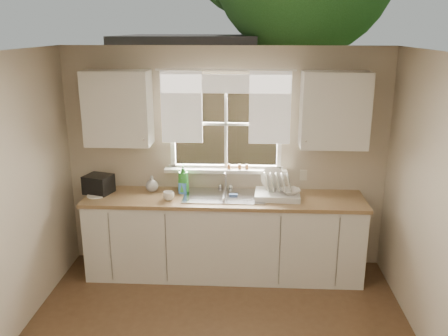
# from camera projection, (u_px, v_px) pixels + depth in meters

# --- Properties ---
(room_walls) EXTENTS (3.62, 4.02, 2.50)m
(room_walls) POSITION_uv_depth(u_px,v_px,m) (211.00, 238.00, 3.38)
(room_walls) COLOR beige
(room_walls) RESTS_ON ground
(ceiling) EXTENTS (3.60, 4.00, 0.02)m
(ceiling) POSITION_uv_depth(u_px,v_px,m) (210.00, 56.00, 3.08)
(ceiling) COLOR silver
(ceiling) RESTS_ON room_walls
(window) EXTENTS (1.38, 0.16, 1.06)m
(window) POSITION_uv_depth(u_px,v_px,m) (226.00, 139.00, 5.29)
(window) COLOR white
(window) RESTS_ON room_walls
(curtains) EXTENTS (1.50, 0.03, 0.81)m
(curtains) POSITION_uv_depth(u_px,v_px,m) (226.00, 99.00, 5.11)
(curtains) COLOR white
(curtains) RESTS_ON room_walls
(base_cabinets) EXTENTS (3.00, 0.62, 0.87)m
(base_cabinets) POSITION_uv_depth(u_px,v_px,m) (224.00, 237.00, 5.28)
(base_cabinets) COLOR silver
(base_cabinets) RESTS_ON ground
(countertop) EXTENTS (3.04, 0.65, 0.04)m
(countertop) POSITION_uv_depth(u_px,v_px,m) (224.00, 199.00, 5.15)
(countertop) COLOR #97744B
(countertop) RESTS_ON base_cabinets
(upper_cabinet_left) EXTENTS (0.70, 0.33, 0.80)m
(upper_cabinet_left) POSITION_uv_depth(u_px,v_px,m) (118.00, 108.00, 5.08)
(upper_cabinet_left) COLOR silver
(upper_cabinet_left) RESTS_ON room_walls
(upper_cabinet_right) EXTENTS (0.70, 0.33, 0.80)m
(upper_cabinet_right) POSITION_uv_depth(u_px,v_px,m) (334.00, 110.00, 4.96)
(upper_cabinet_right) COLOR silver
(upper_cabinet_right) RESTS_ON room_walls
(wall_outlet) EXTENTS (0.08, 0.01, 0.12)m
(wall_outlet) POSITION_uv_depth(u_px,v_px,m) (303.00, 175.00, 5.34)
(wall_outlet) COLOR beige
(wall_outlet) RESTS_ON room_walls
(sill_jars) EXTENTS (0.24, 0.04, 0.06)m
(sill_jars) POSITION_uv_depth(u_px,v_px,m) (238.00, 167.00, 5.31)
(sill_jars) COLOR brown
(sill_jars) RESTS_ON window
(sink) EXTENTS (0.88, 0.52, 0.40)m
(sink) POSITION_uv_depth(u_px,v_px,m) (224.00, 202.00, 5.20)
(sink) COLOR #B7B7BC
(sink) RESTS_ON countertop
(dish_rack) EXTENTS (0.50, 0.39, 0.31)m
(dish_rack) POSITION_uv_depth(u_px,v_px,m) (277.00, 191.00, 5.12)
(dish_rack) COLOR silver
(dish_rack) RESTS_ON countertop
(bowl) EXTENTS (0.27, 0.27, 0.05)m
(bowl) POSITION_uv_depth(u_px,v_px,m) (290.00, 191.00, 5.06)
(bowl) COLOR white
(bowl) RESTS_ON dish_rack
(soap_bottle_a) EXTENTS (0.15, 0.15, 0.33)m
(soap_bottle_a) POSITION_uv_depth(u_px,v_px,m) (183.00, 178.00, 5.24)
(soap_bottle_a) COLOR green
(soap_bottle_a) RESTS_ON countertop
(soap_bottle_b) EXTENTS (0.10, 0.10, 0.19)m
(soap_bottle_b) POSITION_uv_depth(u_px,v_px,m) (183.00, 185.00, 5.25)
(soap_bottle_b) COLOR #3573CA
(soap_bottle_b) RESTS_ON countertop
(soap_bottle_c) EXTENTS (0.15, 0.15, 0.18)m
(soap_bottle_c) POSITION_uv_depth(u_px,v_px,m) (152.00, 183.00, 5.31)
(soap_bottle_c) COLOR beige
(soap_bottle_c) RESTS_ON countertop
(saucer) EXTENTS (0.20, 0.20, 0.01)m
(saucer) POSITION_uv_depth(u_px,v_px,m) (96.00, 195.00, 5.18)
(saucer) COLOR white
(saucer) RESTS_ON countertop
(cup) EXTENTS (0.15, 0.15, 0.09)m
(cup) POSITION_uv_depth(u_px,v_px,m) (169.00, 196.00, 5.05)
(cup) COLOR silver
(cup) RESTS_ON countertop
(black_appliance) EXTENTS (0.34, 0.31, 0.21)m
(black_appliance) POSITION_uv_depth(u_px,v_px,m) (99.00, 184.00, 5.25)
(black_appliance) COLOR black
(black_appliance) RESTS_ON countertop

